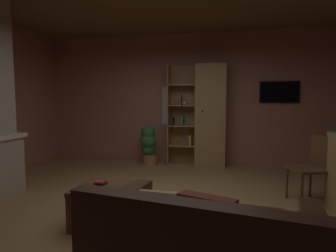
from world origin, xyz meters
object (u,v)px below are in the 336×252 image
(dining_chair, at_px, (313,164))
(wall_mounted_tv, at_px, (279,92))
(coffee_table, at_px, (104,194))
(bookshelf_cabinet, at_px, (207,116))
(potted_floor_plant, at_px, (148,144))
(table_book_0, at_px, (101,183))
(table_book_1, at_px, (100,182))

(dining_chair, height_order, wall_mounted_tv, wall_mounted_tv)
(coffee_table, xyz_separation_m, dining_chair, (2.53, 1.20, 0.18))
(coffee_table, xyz_separation_m, wall_mounted_tv, (2.46, 3.31, 1.22))
(bookshelf_cabinet, bearing_deg, potted_floor_plant, -173.01)
(wall_mounted_tv, bearing_deg, table_book_0, -127.78)
(coffee_table, bearing_deg, bookshelf_cabinet, 72.43)
(table_book_0, distance_m, potted_floor_plant, 2.89)
(coffee_table, height_order, table_book_1, table_book_1)
(bookshelf_cabinet, xyz_separation_m, table_book_0, (-1.04, -3.04, -0.61))
(bookshelf_cabinet, xyz_separation_m, wall_mounted_tv, (1.48, 0.21, 0.51))
(dining_chair, bearing_deg, coffee_table, -154.52)
(bookshelf_cabinet, height_order, dining_chair, bookshelf_cabinet)
(table_book_0, height_order, potted_floor_plant, potted_floor_plant)
(table_book_1, height_order, dining_chair, dining_chair)
(coffee_table, distance_m, dining_chair, 2.81)
(bookshelf_cabinet, distance_m, table_book_0, 3.27)
(bookshelf_cabinet, distance_m, potted_floor_plant, 1.39)
(table_book_0, bearing_deg, wall_mounted_tv, 52.22)
(bookshelf_cabinet, relative_size, dining_chair, 2.34)
(coffee_table, xyz_separation_m, table_book_0, (-0.06, 0.06, 0.10))
(coffee_table, height_order, dining_chair, dining_chair)
(potted_floor_plant, relative_size, wall_mounted_tv, 1.10)
(table_book_1, distance_m, wall_mounted_tv, 4.26)
(table_book_0, xyz_separation_m, table_book_1, (-0.01, -0.01, 0.02))
(bookshelf_cabinet, distance_m, wall_mounted_tv, 1.58)
(potted_floor_plant, bearing_deg, bookshelf_cabinet, 6.99)
(table_book_1, bearing_deg, potted_floor_plant, 93.85)
(table_book_0, xyz_separation_m, dining_chair, (2.58, 1.15, 0.08))
(table_book_1, relative_size, wall_mounted_tv, 0.13)
(table_book_0, relative_size, potted_floor_plant, 0.15)
(bookshelf_cabinet, xyz_separation_m, table_book_1, (-1.04, -3.04, -0.59))
(coffee_table, relative_size, table_book_1, 5.91)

